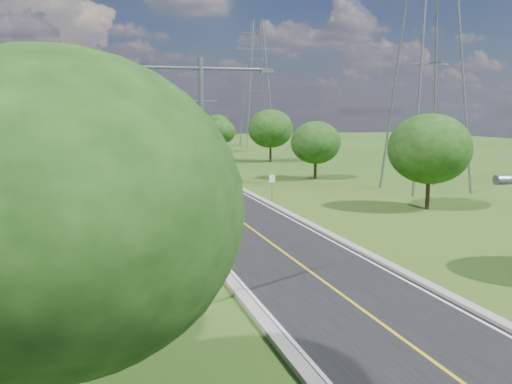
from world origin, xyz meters
TOP-DOWN VIEW (x-y plane):
  - ground at (0.00, 60.00)m, footprint 260.00×260.00m
  - road at (0.00, 66.00)m, footprint 8.00×150.00m
  - curb_left at (-4.25, 66.00)m, footprint 0.50×150.00m
  - curb_right at (4.25, 66.00)m, footprint 0.50×150.00m
  - speed_limit_sign at (5.20, 37.98)m, footprint 0.55×0.09m
  - overpass at (0.00, 140.00)m, footprint 30.00×3.00m
  - streetlight_near_left at (-6.00, 12.00)m, footprint 5.90×0.25m
  - streetlight_mid_left at (-6.00, 45.00)m, footprint 5.90×0.25m
  - streetlight_far_right at (6.00, 78.00)m, footprint 5.90×0.25m
  - power_tower_near at (22.00, 40.00)m, footprint 9.00×6.40m
  - power_tower_far at (26.00, 115.00)m, footprint 9.00×6.40m
  - tree_lc at (-15.00, 50.00)m, footprint 7.56×7.56m
  - tree_ld at (-17.00, 74.00)m, footprint 6.72×6.72m
  - tree_le at (-14.50, 98.00)m, footprint 5.88×5.88m
  - tree_lf at (-11.00, 2.00)m, footprint 7.98×7.98m
  - tree_rb at (16.00, 30.00)m, footprint 6.72×6.72m
  - tree_rc at (15.00, 52.00)m, footprint 5.88×5.88m
  - tree_rd at (17.00, 76.00)m, footprint 7.14×7.14m
  - tree_re at (14.50, 100.00)m, footprint 5.46×5.46m
  - tree_rf at (18.00, 120.00)m, footprint 6.30×6.30m
  - bus_outbound at (3.08, 56.90)m, footprint 3.48×11.93m
  - bus_inbound at (-2.04, 58.37)m, footprint 2.58×10.60m

SIDE VIEW (x-z plane):
  - ground at x=0.00m, z-range 0.00..0.00m
  - road at x=0.00m, z-range 0.00..0.06m
  - curb_left at x=-4.25m, z-range 0.00..0.22m
  - curb_right at x=4.25m, z-range 0.00..0.22m
  - bus_inbound at x=-2.04m, z-range 0.06..3.01m
  - speed_limit_sign at x=5.20m, z-range 0.40..2.80m
  - bus_outbound at x=3.08m, z-range 0.06..3.34m
  - overpass at x=0.00m, z-range 0.81..4.01m
  - tree_re at x=14.50m, z-range 0.85..7.20m
  - tree_le at x=-14.50m, z-range 0.91..7.75m
  - tree_rc at x=15.00m, z-range 0.91..7.75m
  - tree_rf at x=18.00m, z-range 0.98..8.31m
  - tree_ld at x=-17.00m, z-range 1.05..8.86m
  - tree_rb at x=16.00m, z-range 1.05..8.86m
  - tree_rd at x=17.00m, z-range 1.11..9.42m
  - tree_lc at x=-15.00m, z-range 1.18..9.97m
  - tree_lf at x=-11.00m, z-range 1.24..10.53m
  - streetlight_near_left at x=-6.00m, z-range 0.94..10.94m
  - streetlight_mid_left at x=-6.00m, z-range 0.94..10.94m
  - streetlight_far_right at x=6.00m, z-range 0.94..10.94m
  - power_tower_near at x=22.00m, z-range 0.01..28.01m
  - power_tower_far at x=26.00m, z-range 0.01..28.01m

